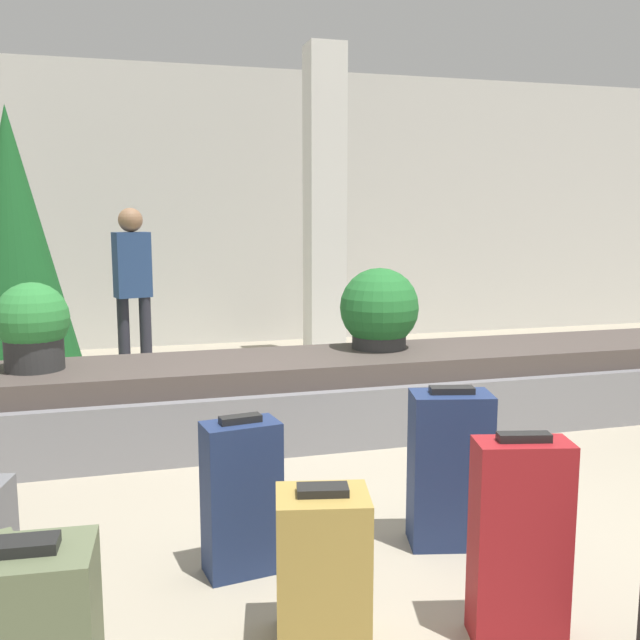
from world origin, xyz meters
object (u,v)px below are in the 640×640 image
object	(u,v)px
suitcase_5	(242,497)
suitcase_7	(519,540)
potted_plant_0	(379,311)
potted_plant_1	(33,326)
pillar	(324,207)
decorated_tree	(13,244)
traveler_0	(133,278)
suitcase_1	(323,567)
suitcase_8	(450,469)

from	to	relation	value
suitcase_5	suitcase_7	xyz separation A→B (m)	(0.88, -0.75, 0.04)
potted_plant_0	potted_plant_1	world-z (taller)	potted_plant_0
suitcase_5	potted_plant_1	world-z (taller)	potted_plant_1
pillar	decorated_tree	distance (m)	2.99
traveler_0	suitcase_1	bearing A→B (deg)	80.03
suitcase_1	suitcase_7	xyz separation A→B (m)	(0.69, -0.17, 0.09)
suitcase_1	suitcase_5	xyz separation A→B (m)	(-0.20, 0.58, 0.05)
suitcase_7	suitcase_8	xyz separation A→B (m)	(0.09, 0.75, -0.01)
suitcase_8	traveler_0	bearing A→B (deg)	121.96
suitcase_1	pillar	bearing A→B (deg)	85.88
suitcase_8	decorated_tree	distance (m)	4.21
suitcase_8	pillar	bearing A→B (deg)	95.23
suitcase_8	potted_plant_1	bearing A→B (deg)	149.88
traveler_0	potted_plant_0	bearing A→B (deg)	114.08
suitcase_7	potted_plant_0	bearing A→B (deg)	93.40
suitcase_7	decorated_tree	xyz separation A→B (m)	(-2.19, 4.17, 0.91)
suitcase_1	decorated_tree	distance (m)	4.39
pillar	potted_plant_0	bearing A→B (deg)	-95.45
potted_plant_1	pillar	bearing A→B (deg)	41.96
pillar	potted_plant_1	bearing A→B (deg)	-138.04
suitcase_5	potted_plant_1	xyz separation A→B (m)	(-1.01, 1.88, 0.50)
suitcase_1	suitcase_8	distance (m)	0.97
potted_plant_1	suitcase_8	bearing A→B (deg)	-43.34
pillar	potted_plant_0	distance (m)	2.35
traveler_0	decorated_tree	size ratio (longest dim) A/B	0.66
suitcase_7	potted_plant_1	size ratio (longest dim) A/B	1.39
suitcase_5	traveler_0	size ratio (longest dim) A/B	0.44
suitcase_5	suitcase_7	world-z (taller)	suitcase_7
potted_plant_1	suitcase_5	bearing A→B (deg)	-61.66
pillar	suitcase_7	bearing A→B (deg)	-97.81
suitcase_1	traveler_0	xyz separation A→B (m)	(-0.56, 4.53, 0.66)
suitcase_7	decorated_tree	size ratio (longest dim) A/B	0.32
suitcase_5	suitcase_7	size ratio (longest dim) A/B	0.90
suitcase_7	traveler_0	bearing A→B (deg)	117.98
potted_plant_1	traveler_0	distance (m)	2.17
potted_plant_0	potted_plant_1	distance (m)	2.37
traveler_0	decorated_tree	xyz separation A→B (m)	(-0.94, -0.53, 0.35)
suitcase_1	suitcase_7	size ratio (longest dim) A/B	0.76
suitcase_1	traveler_0	world-z (taller)	traveler_0
suitcase_5	decorated_tree	xyz separation A→B (m)	(-1.31, 3.42, 0.95)
potted_plant_0	pillar	bearing A→B (deg)	84.55
suitcase_1	suitcase_7	distance (m)	0.72
pillar	potted_plant_1	world-z (taller)	pillar
pillar	suitcase_8	size ratio (longest dim) A/B	4.23
suitcase_5	suitcase_8	xyz separation A→B (m)	(0.97, 0.00, 0.03)
suitcase_7	potted_plant_0	size ratio (longest dim) A/B	1.31
suitcase_7	traveler_0	world-z (taller)	traveler_0
suitcase_5	potted_plant_0	bearing A→B (deg)	47.17
pillar	suitcase_8	xyz separation A→B (m)	(-0.59, -4.19, -1.23)
potted_plant_1	traveler_0	size ratio (longest dim) A/B	0.35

